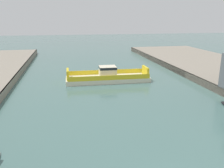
# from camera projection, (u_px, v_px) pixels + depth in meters

# --- Properties ---
(chain_ferry) EXTENTS (20.23, 6.71, 3.74)m
(chain_ferry) POSITION_uv_depth(u_px,v_px,m) (108.00, 77.00, 57.85)
(chain_ferry) COLOR beige
(chain_ferry) RESTS_ON ground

